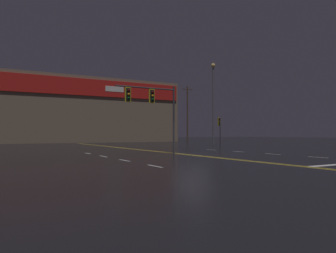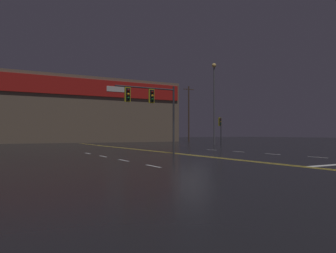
% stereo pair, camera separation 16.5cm
% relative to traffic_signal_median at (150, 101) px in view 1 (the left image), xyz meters
% --- Properties ---
extents(ground_plane, '(200.00, 200.00, 0.00)m').
position_rel_traffic_signal_median_xyz_m(ground_plane, '(2.22, -1.93, -3.70)').
color(ground_plane, black).
extents(road_markings, '(16.70, 60.00, 0.01)m').
position_rel_traffic_signal_median_xyz_m(road_markings, '(3.43, -3.86, -3.70)').
color(road_markings, gold).
rests_on(road_markings, ground).
extents(traffic_signal_median, '(4.53, 0.36, 4.87)m').
position_rel_traffic_signal_median_xyz_m(traffic_signal_median, '(0.00, 0.00, 0.00)').
color(traffic_signal_median, '#38383D').
rests_on(traffic_signal_median, ground).
extents(traffic_signal_corner_northeast, '(0.42, 0.36, 3.38)m').
position_rel_traffic_signal_median_xyz_m(traffic_signal_corner_northeast, '(14.46, 10.60, -1.22)').
color(traffic_signal_corner_northeast, '#38383D').
rests_on(traffic_signal_corner_northeast, ground).
extents(streetlight_far_right, '(0.56, 0.56, 10.63)m').
position_rel_traffic_signal_median_xyz_m(streetlight_far_right, '(15.90, 13.71, 2.97)').
color(streetlight_far_right, '#59595E').
rests_on(streetlight_far_right, ground).
extents(building_backdrop, '(38.14, 10.23, 10.80)m').
position_rel_traffic_signal_median_xyz_m(building_backdrop, '(2.22, 36.60, 1.71)').
color(building_backdrop, '#7A6651').
rests_on(building_backdrop, ground).
extents(utility_pole_row, '(44.77, 0.26, 10.46)m').
position_rel_traffic_signal_median_xyz_m(utility_pole_row, '(3.60, 31.65, 1.41)').
color(utility_pole_row, '#4C3828').
rests_on(utility_pole_row, ground).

